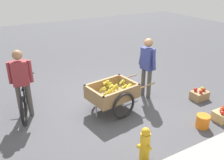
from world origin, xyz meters
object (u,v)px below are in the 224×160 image
object	(u,v)px
apple_crate	(199,95)
mixed_fruit_crate	(223,115)
plastic_bucket	(203,121)
vendor_person	(147,63)
fruit_cart	(113,94)
fire_hydrant	(145,144)
bicycle	(26,99)
cyclist_person	(21,78)

from	to	relation	value
apple_crate	mixed_fruit_crate	bearing A→B (deg)	72.39
plastic_bucket	mixed_fruit_crate	xyz separation A→B (m)	(-0.63, 0.03, -0.02)
vendor_person	mixed_fruit_crate	world-z (taller)	vendor_person
plastic_bucket	fruit_cart	bearing A→B (deg)	-49.56
apple_crate	fire_hydrant	bearing A→B (deg)	23.02
vendor_person	mixed_fruit_crate	bearing A→B (deg)	115.76
mixed_fruit_crate	apple_crate	bearing A→B (deg)	-107.61
fruit_cart	mixed_fruit_crate	bearing A→B (deg)	140.75
bicycle	mixed_fruit_crate	bearing A→B (deg)	146.51
fruit_cart	apple_crate	world-z (taller)	fruit_cart
fire_hydrant	plastic_bucket	bearing A→B (deg)	-173.89
bicycle	cyclist_person	distance (m)	0.63
fire_hydrant	bicycle	bearing A→B (deg)	-60.75
vendor_person	fire_hydrant	xyz separation A→B (m)	(1.47, 1.95, -0.64)
bicycle	vendor_person	bearing A→B (deg)	165.89
fruit_cart	plastic_bucket	distance (m)	2.12
vendor_person	plastic_bucket	bearing A→B (deg)	97.53
plastic_bucket	mixed_fruit_crate	distance (m)	0.63
bicycle	fire_hydrant	distance (m)	3.09
apple_crate	mixed_fruit_crate	xyz separation A→B (m)	(0.31, 0.98, 0.00)
vendor_person	apple_crate	distance (m)	1.67
bicycle	apple_crate	distance (m)	4.45
cyclist_person	mixed_fruit_crate	bearing A→B (deg)	148.33
apple_crate	fruit_cart	bearing A→B (deg)	-15.79
fruit_cart	mixed_fruit_crate	xyz separation A→B (m)	(-1.99, 1.63, -0.31)
plastic_bucket	mixed_fruit_crate	world-z (taller)	mixed_fruit_crate
fruit_cart	plastic_bucket	xyz separation A→B (m)	(-1.36, 1.59, -0.30)
fruit_cart	fire_hydrant	distance (m)	1.81
fire_hydrant	fruit_cart	bearing A→B (deg)	-101.03
mixed_fruit_crate	fruit_cart	bearing A→B (deg)	-39.25
fruit_cart	cyclist_person	size ratio (longest dim) A/B	1.08
bicycle	fire_hydrant	bearing A→B (deg)	119.25
fire_hydrant	plastic_bucket	size ratio (longest dim) A/B	2.31
fire_hydrant	mixed_fruit_crate	bearing A→B (deg)	-176.35
bicycle	apple_crate	world-z (taller)	bicycle
fruit_cart	bicycle	distance (m)	2.07
cyclist_person	plastic_bucket	world-z (taller)	cyclist_person
vendor_person	fire_hydrant	size ratio (longest dim) A/B	2.42
fire_hydrant	apple_crate	world-z (taller)	fire_hydrant
vendor_person	mixed_fruit_crate	size ratio (longest dim) A/B	3.69
vendor_person	fire_hydrant	bearing A→B (deg)	52.89
vendor_person	mixed_fruit_crate	distance (m)	2.17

